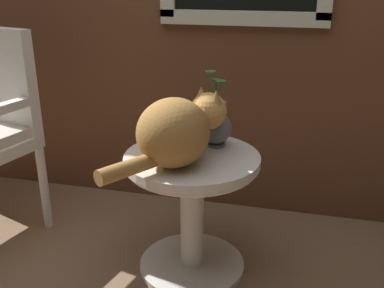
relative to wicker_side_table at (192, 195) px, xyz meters
The scene contains 4 objects.
ground_plane 0.51m from the wicker_side_table, 144.10° to the right, with size 6.00×6.00×0.00m, color #7F6047.
wicker_side_table is the anchor object (origin of this frame).
cat 0.34m from the wicker_side_table, 109.16° to the right, with size 0.40×0.53×0.27m.
pewter_vase_with_ivy 0.32m from the wicker_side_table, 62.47° to the left, with size 0.14×0.14×0.32m.
Camera 1 is at (0.70, -1.43, 1.25)m, focal length 41.86 mm.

